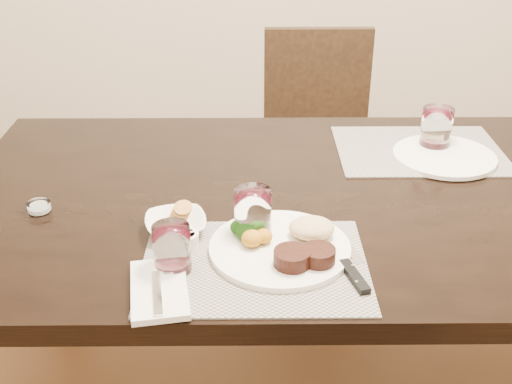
{
  "coord_description": "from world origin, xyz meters",
  "views": [
    {
      "loc": [
        -0.26,
        -1.4,
        1.5
      ],
      "look_at": [
        -0.25,
        -0.13,
        0.82
      ],
      "focal_mm": 45.0,
      "sensor_mm": 36.0,
      "label": 1
    }
  ],
  "objects_px": {
    "dinner_plate": "(287,245)",
    "cracker_bowl": "(176,224)",
    "far_plate": "(444,156)",
    "wine_glass_near": "(253,216)",
    "chair_far": "(317,135)",
    "steak_knife": "(352,268)"
  },
  "relations": [
    {
      "from": "steak_knife",
      "to": "dinner_plate",
      "type": "bearing_deg",
      "value": 135.7
    },
    {
      "from": "cracker_bowl",
      "to": "far_plate",
      "type": "relative_size",
      "value": 0.57
    },
    {
      "from": "dinner_plate",
      "to": "cracker_bowl",
      "type": "height_order",
      "value": "cracker_bowl"
    },
    {
      "from": "chair_far",
      "to": "far_plate",
      "type": "height_order",
      "value": "chair_far"
    },
    {
      "from": "dinner_plate",
      "to": "cracker_bowl",
      "type": "distance_m",
      "value": 0.26
    },
    {
      "from": "dinner_plate",
      "to": "far_plate",
      "type": "relative_size",
      "value": 1.08
    },
    {
      "from": "steak_knife",
      "to": "far_plate",
      "type": "relative_size",
      "value": 0.92
    },
    {
      "from": "dinner_plate",
      "to": "far_plate",
      "type": "distance_m",
      "value": 0.65
    },
    {
      "from": "steak_knife",
      "to": "cracker_bowl",
      "type": "distance_m",
      "value": 0.4
    },
    {
      "from": "far_plate",
      "to": "chair_far",
      "type": "bearing_deg",
      "value": 109.64
    },
    {
      "from": "chair_far",
      "to": "far_plate",
      "type": "xyz_separation_m",
      "value": [
        0.27,
        -0.75,
        0.26
      ]
    },
    {
      "from": "dinner_plate",
      "to": "cracker_bowl",
      "type": "xyz_separation_m",
      "value": [
        -0.24,
        0.08,
        0.0
      ]
    },
    {
      "from": "steak_knife",
      "to": "wine_glass_near",
      "type": "relative_size",
      "value": 2.3
    },
    {
      "from": "steak_knife",
      "to": "wine_glass_near",
      "type": "distance_m",
      "value": 0.24
    },
    {
      "from": "chair_far",
      "to": "steak_knife",
      "type": "distance_m",
      "value": 1.3
    },
    {
      "from": "dinner_plate",
      "to": "steak_knife",
      "type": "height_order",
      "value": "dinner_plate"
    },
    {
      "from": "steak_knife",
      "to": "wine_glass_near",
      "type": "xyz_separation_m",
      "value": [
        -0.2,
        0.13,
        0.04
      ]
    },
    {
      "from": "dinner_plate",
      "to": "wine_glass_near",
      "type": "height_order",
      "value": "wine_glass_near"
    },
    {
      "from": "chair_far",
      "to": "cracker_bowl",
      "type": "xyz_separation_m",
      "value": [
        -0.43,
        -1.12,
        0.27
      ]
    },
    {
      "from": "wine_glass_near",
      "to": "cracker_bowl",
      "type": "bearing_deg",
      "value": 173.29
    },
    {
      "from": "dinner_plate",
      "to": "wine_glass_near",
      "type": "xyz_separation_m",
      "value": [
        -0.07,
        0.06,
        0.03
      ]
    },
    {
      "from": "wine_glass_near",
      "to": "chair_far",
      "type": "bearing_deg",
      "value": 77.19
    }
  ]
}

